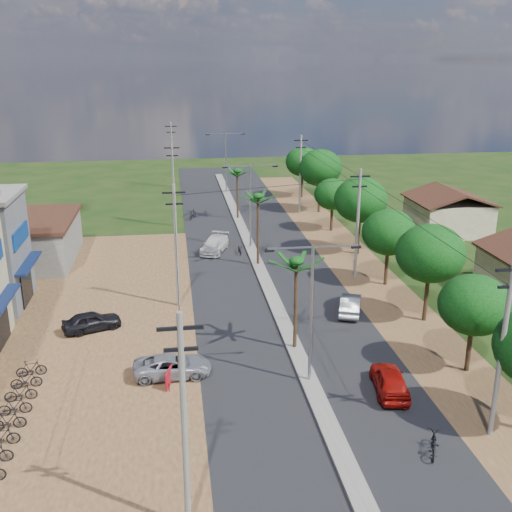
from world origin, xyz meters
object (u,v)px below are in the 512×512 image
Objects in this scene: moto_rider_east at (434,445)px; roadside_sign at (169,378)px; car_silver_mid at (350,305)px; car_parked_silver at (173,366)px; car_red_near at (390,381)px; parked_scooter_row at (11,413)px; car_parked_dark at (92,322)px; car_white_far at (215,245)px.

moto_rider_east is 1.52× the size of roadside_sign.
car_silver_mid reaches higher than car_parked_silver.
car_red_near is 19.46m from parked_scooter_row.
car_silver_mid is at bearing -108.98° from car_parked_dark.
car_parked_dark is 3.10× the size of roadside_sign.
car_silver_mid is at bearing -42.67° from car_white_far.
parked_scooter_row is at bearing -148.61° from roadside_sign.
parked_scooter_row is (-7.92, -3.47, -0.11)m from car_parked_silver.
parked_scooter_row reaches higher than moto_rider_east.
car_white_far is 1.08× the size of car_parked_silver.
car_parked_silver is at bearing -13.25° from moto_rider_east.
car_parked_dark is (-16.78, 10.18, -0.05)m from car_red_near.
car_silver_mid is 0.89× the size of car_parked_silver.
car_parked_silver is 14.59m from moto_rider_east.
car_white_far is at bearing 65.40° from parked_scooter_row.
car_silver_mid reaches higher than parked_scooter_row.
car_red_near is at bearing -141.46° from car_parked_dark.
car_red_near reaches higher than car_parked_dark.
car_silver_mid is 15.19m from roadside_sign.
roadside_sign is at bearing 167.78° from car_parked_silver.
car_red_near is at bearing 3.63° from roadside_sign.
car_red_near is 5.38m from moto_rider_east.
car_parked_silver is 2.37× the size of moto_rider_east.
car_parked_silver is (-11.54, 3.38, -0.08)m from car_red_near.
car_white_far is (-8.42, 15.56, 0.04)m from car_silver_mid.
roadside_sign is at bearing -9.07° from moto_rider_east.
roadside_sign is at bearing 16.90° from parked_scooter_row.
car_parked_silver is at bearing 23.68° from parked_scooter_row.
car_white_far is 3.87× the size of roadside_sign.
car_red_near reaches higher than car_parked_silver.
moto_rider_east is at bearing -152.83° from car_parked_dark.
car_silver_mid is 17.69m from car_white_far.
car_parked_silver is at bearing -162.58° from car_parked_dark.
car_red_near is at bearing 0.26° from parked_scooter_row.
car_white_far is at bearing -52.80° from moto_rider_east.
moto_rider_east is at bearing -15.12° from parked_scooter_row.
roadside_sign is (-0.21, -1.13, -0.10)m from car_parked_silver.
car_parked_dark is (-17.74, -0.38, -0.00)m from car_silver_mid.
car_parked_dark is at bearing 136.88° from roadside_sign.
car_white_far is 24.25m from roadside_sign.
car_parked_silver is 0.45× the size of parked_scooter_row.
parked_scooter_row is at bearing 8.74° from car_red_near.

